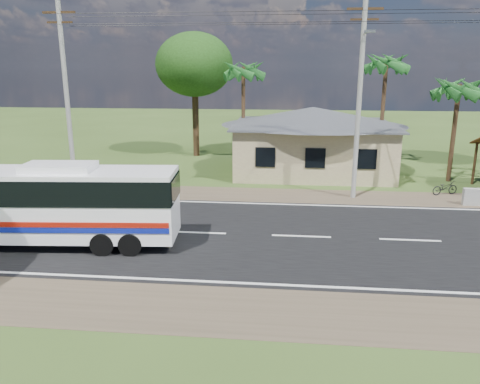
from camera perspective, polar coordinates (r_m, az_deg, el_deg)
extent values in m
plane|color=#304819|center=(20.19, 7.48, -5.42)|extent=(120.00, 120.00, 0.00)
cube|color=black|center=(20.18, 7.48, -5.39)|extent=(120.00, 10.00, 0.02)
cube|color=brown|center=(26.37, 7.13, -0.47)|extent=(120.00, 3.00, 0.01)
cube|color=brown|center=(14.28, 8.17, -14.54)|extent=(120.00, 3.00, 0.01)
cube|color=silver|center=(24.64, 7.21, -1.54)|extent=(120.00, 0.15, 0.01)
cube|color=silver|center=(15.86, 7.93, -11.27)|extent=(120.00, 0.15, 0.01)
cube|color=silver|center=(20.18, 7.49, -5.35)|extent=(120.00, 0.15, 0.01)
cube|color=tan|center=(32.42, 8.77, 5.28)|extent=(10.00, 8.00, 3.20)
cube|color=#4C4F54|center=(32.18, 8.88, 8.17)|extent=(10.60, 8.60, 0.10)
pyramid|color=#4C4F54|center=(32.07, 8.97, 10.21)|extent=(12.40, 10.00, 1.20)
cube|color=black|center=(28.42, 3.10, 4.27)|extent=(1.20, 0.08, 1.20)
cube|color=black|center=(28.45, 9.16, 4.10)|extent=(1.20, 0.08, 1.20)
cube|color=black|center=(28.78, 15.14, 3.90)|extent=(1.20, 0.08, 1.20)
cylinder|color=#3A2815|center=(31.88, 26.69, 3.12)|extent=(0.16, 0.16, 2.60)
cylinder|color=#9E9E99|center=(28.26, -20.39, 11.07)|extent=(0.26, 0.26, 11.00)
cube|color=#3A2815|center=(28.36, -21.23, 19.75)|extent=(1.80, 0.12, 0.12)
cube|color=#3A2815|center=(28.31, -21.12, 18.74)|extent=(1.40, 0.10, 0.10)
cylinder|color=#9E9E99|center=(25.73, 14.35, 11.23)|extent=(0.26, 0.26, 11.00)
cube|color=#3A2815|center=(25.83, 15.01, 20.77)|extent=(1.80, 0.12, 0.12)
cube|color=#3A2815|center=(25.78, 14.93, 19.67)|extent=(1.40, 0.10, 0.10)
cylinder|color=gray|center=(24.74, 15.19, 18.24)|extent=(0.08, 2.00, 0.08)
cube|color=gray|center=(23.76, 15.58, 18.36)|extent=(0.50, 0.18, 0.12)
cylinder|color=black|center=(25.90, -4.03, 20.76)|extent=(16.00, 0.02, 0.02)
cylinder|color=#47301E|center=(31.86, 24.59, 6.47)|extent=(0.28, 0.28, 6.00)
cylinder|color=#47301E|center=(35.21, 16.97, 9.11)|extent=(0.28, 0.28, 7.50)
cylinder|color=#47301E|center=(35.24, 0.41, 9.35)|extent=(0.28, 0.28, 7.00)
cylinder|color=#47301E|center=(37.84, -5.42, 8.88)|extent=(0.50, 0.50, 5.95)
ellipsoid|color=#18360E|center=(37.62, -5.58, 15.21)|extent=(6.00, 6.00, 4.92)
cube|color=white|center=(20.20, -23.17, -1.29)|extent=(10.94, 3.11, 2.70)
cube|color=black|center=(20.04, -23.37, 0.56)|extent=(10.99, 3.17, 0.99)
cube|color=#971409|center=(19.35, -24.37, -3.65)|extent=(10.58, 0.89, 0.20)
cube|color=navy|center=(19.42, -24.30, -4.28)|extent=(10.58, 0.89, 0.20)
cube|color=white|center=(19.51, -21.21, 2.86)|extent=(2.81, 1.65, 0.27)
cylinder|color=black|center=(18.73, -16.44, -6.13)|extent=(0.92, 0.39, 0.90)
cylinder|color=black|center=(20.58, -14.75, -4.07)|extent=(0.92, 0.39, 0.90)
cylinder|color=black|center=(18.43, -13.22, -6.24)|extent=(0.92, 0.39, 0.90)
cylinder|color=black|center=(20.31, -11.82, -4.14)|extent=(0.92, 0.39, 0.90)
imported|color=black|center=(28.76, 23.70, 0.50)|extent=(1.67, 1.08, 0.83)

